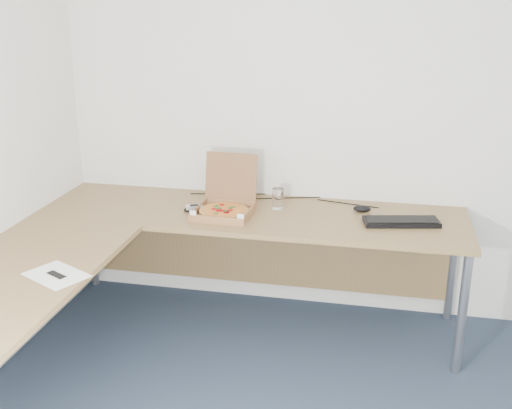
% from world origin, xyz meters
% --- Properties ---
extents(room_shell, '(3.50, 3.50, 2.50)m').
position_xyz_m(room_shell, '(0.00, 0.00, 1.25)').
color(room_shell, white).
rests_on(room_shell, ground).
extents(desk, '(2.50, 2.20, 0.73)m').
position_xyz_m(desk, '(-0.82, 0.97, 0.70)').
color(desk, olive).
rests_on(desk, ground).
extents(pizza_box, '(0.32, 0.37, 0.32)m').
position_xyz_m(pizza_box, '(-0.65, 1.33, 0.77)').
color(pizza_box, '#99673E').
rests_on(pizza_box, desk).
extents(drinking_glass, '(0.07, 0.07, 0.12)m').
position_xyz_m(drinking_glass, '(-0.36, 1.50, 0.79)').
color(drinking_glass, white).
rests_on(drinking_glass, desk).
extents(keyboard, '(0.44, 0.23, 0.03)m').
position_xyz_m(keyboard, '(0.36, 1.37, 0.74)').
color(keyboard, black).
rests_on(keyboard, desk).
extents(mouse, '(0.12, 0.10, 0.04)m').
position_xyz_m(mouse, '(0.14, 1.54, 0.75)').
color(mouse, black).
rests_on(mouse, desk).
extents(wallet, '(0.13, 0.12, 0.02)m').
position_xyz_m(wallet, '(-0.83, 1.35, 0.74)').
color(wallet, black).
rests_on(wallet, desk).
extents(phone, '(0.11, 0.08, 0.02)m').
position_xyz_m(phone, '(-0.84, 1.34, 0.76)').
color(phone, '#B2B5BA').
rests_on(phone, wallet).
extents(paper_sheet, '(0.34, 0.31, 0.00)m').
position_xyz_m(paper_sheet, '(-1.20, 0.37, 0.73)').
color(paper_sheet, white).
rests_on(paper_sheet, desk).
extents(cable_bundle, '(0.57, 0.12, 0.01)m').
position_xyz_m(cable_bundle, '(-0.39, 1.68, 0.73)').
color(cable_bundle, black).
rests_on(cable_bundle, desk).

